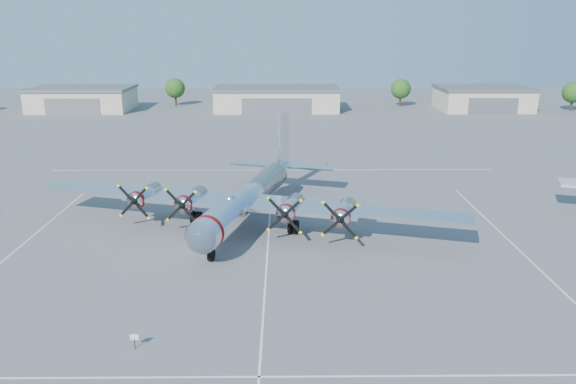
{
  "coord_description": "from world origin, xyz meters",
  "views": [
    {
      "loc": [
        1.36,
        -49.07,
        18.77
      ],
      "look_at": [
        1.85,
        3.57,
        3.2
      ],
      "focal_mm": 35.0,
      "sensor_mm": 36.0,
      "label": 1
    }
  ],
  "objects_px": {
    "info_placard": "(134,339)",
    "hangar_west": "(83,99)",
    "hangar_east": "(483,98)",
    "tree_east": "(401,89)",
    "main_bomber_b29": "(250,223)",
    "tree_far_east": "(573,92)",
    "tree_west": "(175,88)",
    "hangar_center": "(277,98)"
  },
  "relations": [
    {
      "from": "hangar_east",
      "to": "tree_west",
      "type": "relative_size",
      "value": 3.1
    },
    {
      "from": "hangar_center",
      "to": "hangar_east",
      "type": "relative_size",
      "value": 1.39
    },
    {
      "from": "tree_east",
      "to": "tree_far_east",
      "type": "height_order",
      "value": "same"
    },
    {
      "from": "hangar_west",
      "to": "tree_east",
      "type": "relative_size",
      "value": 3.4
    },
    {
      "from": "hangar_west",
      "to": "tree_east",
      "type": "bearing_deg",
      "value": 4.6
    },
    {
      "from": "hangar_center",
      "to": "info_placard",
      "type": "distance_m",
      "value": 101.35
    },
    {
      "from": "tree_west",
      "to": "tree_east",
      "type": "xyz_separation_m",
      "value": [
        55.0,
        -2.0,
        0.0
      ]
    },
    {
      "from": "hangar_west",
      "to": "hangar_east",
      "type": "height_order",
      "value": "same"
    },
    {
      "from": "tree_west",
      "to": "tree_east",
      "type": "relative_size",
      "value": 1.0
    },
    {
      "from": "hangar_east",
      "to": "tree_east",
      "type": "relative_size",
      "value": 3.1
    },
    {
      "from": "tree_east",
      "to": "main_bomber_b29",
      "type": "relative_size",
      "value": 0.16
    },
    {
      "from": "info_placard",
      "to": "hangar_west",
      "type": "bearing_deg",
      "value": 106.13
    },
    {
      "from": "hangar_east",
      "to": "main_bomber_b29",
      "type": "distance_m",
      "value": 92.94
    },
    {
      "from": "tree_west",
      "to": "main_bomber_b29",
      "type": "relative_size",
      "value": 0.16
    },
    {
      "from": "tree_west",
      "to": "info_placard",
      "type": "bearing_deg",
      "value": -80.95
    },
    {
      "from": "tree_east",
      "to": "info_placard",
      "type": "relative_size",
      "value": 6.81
    },
    {
      "from": "hangar_west",
      "to": "main_bomber_b29",
      "type": "height_order",
      "value": "hangar_west"
    },
    {
      "from": "main_bomber_b29",
      "to": "tree_east",
      "type": "bearing_deg",
      "value": 85.15
    },
    {
      "from": "tree_east",
      "to": "info_placard",
      "type": "xyz_separation_m",
      "value": [
        -37.64,
        -107.07,
        -3.54
      ]
    },
    {
      "from": "tree_far_east",
      "to": "main_bomber_b29",
      "type": "relative_size",
      "value": 0.16
    },
    {
      "from": "hangar_east",
      "to": "tree_east",
      "type": "distance_m",
      "value": 19.04
    },
    {
      "from": "hangar_west",
      "to": "info_placard",
      "type": "bearing_deg",
      "value": -69.71
    },
    {
      "from": "tree_far_east",
      "to": "hangar_east",
      "type": "bearing_deg",
      "value": 174.39
    },
    {
      "from": "tree_far_east",
      "to": "tree_east",
      "type": "bearing_deg",
      "value": 168.11
    },
    {
      "from": "hangar_east",
      "to": "tree_far_east",
      "type": "bearing_deg",
      "value": -5.61
    },
    {
      "from": "hangar_center",
      "to": "main_bomber_b29",
      "type": "height_order",
      "value": "hangar_center"
    },
    {
      "from": "hangar_west",
      "to": "tree_far_east",
      "type": "distance_m",
      "value": 113.03
    },
    {
      "from": "hangar_east",
      "to": "tree_east",
      "type": "bearing_deg",
      "value": 161.46
    },
    {
      "from": "hangar_east",
      "to": "tree_far_east",
      "type": "distance_m",
      "value": 20.15
    },
    {
      "from": "hangar_east",
      "to": "tree_far_east",
      "type": "xyz_separation_m",
      "value": [
        20.0,
        -1.96,
        1.51
      ]
    },
    {
      "from": "main_bomber_b29",
      "to": "info_placard",
      "type": "relative_size",
      "value": 43.05
    },
    {
      "from": "hangar_center",
      "to": "tree_far_east",
      "type": "relative_size",
      "value": 4.31
    },
    {
      "from": "main_bomber_b29",
      "to": "info_placard",
      "type": "distance_m",
      "value": 23.42
    },
    {
      "from": "hangar_west",
      "to": "tree_far_east",
      "type": "xyz_separation_m",
      "value": [
        113.0,
        -1.96,
        1.51
      ]
    },
    {
      "from": "hangar_west",
      "to": "info_placard",
      "type": "xyz_separation_m",
      "value": [
        37.36,
        -101.04,
        -2.03
      ]
    },
    {
      "from": "tree_west",
      "to": "tree_far_east",
      "type": "height_order",
      "value": "same"
    },
    {
      "from": "tree_east",
      "to": "main_bomber_b29",
      "type": "distance_m",
      "value": 90.31
    },
    {
      "from": "tree_west",
      "to": "tree_east",
      "type": "height_order",
      "value": "same"
    },
    {
      "from": "hangar_east",
      "to": "tree_west",
      "type": "bearing_deg",
      "value": 173.72
    },
    {
      "from": "tree_east",
      "to": "main_bomber_b29",
      "type": "bearing_deg",
      "value": -110.72
    },
    {
      "from": "main_bomber_b29",
      "to": "hangar_west",
      "type": "bearing_deg",
      "value": 134.67
    },
    {
      "from": "tree_far_east",
      "to": "hangar_west",
      "type": "bearing_deg",
      "value": 179.0
    }
  ]
}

